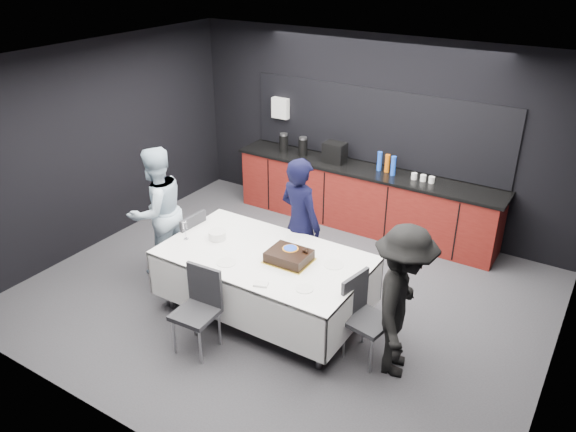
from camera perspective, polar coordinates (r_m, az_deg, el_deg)
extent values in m
plane|color=#3D3D42|center=(6.98, -0.44, -8.06)|extent=(6.00, 6.00, 0.00)
cube|color=white|center=(5.87, -0.54, 15.11)|extent=(6.00, 5.00, 0.04)
cube|color=black|center=(8.37, 8.88, 8.35)|extent=(6.00, 0.04, 2.80)
cube|color=black|center=(4.65, -17.49, -8.21)|extent=(6.00, 0.04, 2.80)
cube|color=black|center=(8.20, -18.56, 6.90)|extent=(0.04, 5.00, 2.80)
cube|color=black|center=(5.47, 27.10, -4.55)|extent=(0.04, 5.00, 2.80)
cube|color=#5D120E|center=(8.46, 7.60, 1.71)|extent=(4.00, 0.60, 0.90)
cube|color=black|center=(8.27, 7.79, 4.67)|extent=(4.10, 0.64, 0.04)
cube|color=black|center=(8.33, 8.87, 8.97)|extent=(4.00, 0.03, 1.10)
cube|color=white|center=(8.99, -0.73, 10.92)|extent=(0.28, 0.12, 0.32)
cylinder|color=black|center=(8.85, -0.43, 7.40)|extent=(0.14, 0.14, 0.26)
cylinder|color=black|center=(8.67, 1.53, 7.00)|extent=(0.14, 0.14, 0.26)
cube|color=black|center=(8.42, 4.77, 6.44)|extent=(0.32, 0.24, 0.30)
cylinder|color=blue|center=(8.19, 9.28, 5.53)|extent=(0.07, 0.07, 0.28)
cylinder|color=orange|center=(8.15, 10.05, 5.29)|extent=(0.07, 0.07, 0.26)
cylinder|color=blue|center=(8.04, 10.65, 5.03)|extent=(0.07, 0.07, 0.28)
cylinder|color=white|center=(8.00, 12.69, 3.97)|extent=(0.08, 0.08, 0.09)
cylinder|color=white|center=(7.96, 13.57, 3.77)|extent=(0.08, 0.08, 0.09)
cylinder|color=white|center=(7.93, 14.38, 3.58)|extent=(0.08, 0.08, 0.09)
cylinder|color=#99999E|center=(8.80, -0.44, 8.29)|extent=(0.12, 0.12, 0.03)
cylinder|color=#99999E|center=(8.63, 1.54, 7.91)|extent=(0.12, 0.12, 0.03)
cylinder|color=#99999E|center=(6.72, -11.91, -6.35)|extent=(0.06, 0.06, 0.75)
cylinder|color=#99999E|center=(7.36, -6.62, -2.87)|extent=(0.06, 0.06, 0.75)
cylinder|color=#99999E|center=(5.72, 3.22, -12.28)|extent=(0.06, 0.06, 0.75)
cylinder|color=#99999E|center=(6.45, 7.60, -7.49)|extent=(0.06, 0.06, 0.75)
cube|color=white|center=(6.29, -2.43, -4.08)|extent=(2.32, 1.32, 0.04)
cube|color=white|center=(6.00, -5.93, -8.92)|extent=(2.32, 0.02, 0.55)
cube|color=white|center=(6.90, 0.67, -3.66)|extent=(2.32, 0.02, 0.55)
cube|color=white|center=(7.06, -10.13, -3.35)|extent=(0.02, 1.32, 0.55)
cube|color=white|center=(5.96, 6.90, -9.25)|extent=(0.02, 1.32, 0.55)
cube|color=gold|center=(6.15, 0.10, -4.55)|extent=(0.49, 0.40, 0.01)
cube|color=black|center=(6.12, 0.10, -4.11)|extent=(0.45, 0.37, 0.10)
cube|color=black|center=(6.10, 0.10, -3.67)|extent=(0.45, 0.37, 0.01)
cylinder|color=orange|center=(6.14, 0.24, -3.32)|extent=(0.18, 0.18, 0.00)
cylinder|color=blue|center=(6.14, 0.24, -3.28)|extent=(0.15, 0.15, 0.01)
sphere|color=black|center=(6.09, 2.14, -3.44)|extent=(0.04, 0.04, 0.04)
sphere|color=black|center=(6.05, 2.11, -3.65)|extent=(0.04, 0.04, 0.04)
sphere|color=black|center=(6.07, 1.78, -3.55)|extent=(0.04, 0.04, 0.04)
cylinder|color=white|center=(6.62, -7.19, -1.94)|extent=(0.21, 0.21, 0.10)
cylinder|color=white|center=(6.15, -6.27, -4.73)|extent=(0.21, 0.21, 0.01)
cylinder|color=white|center=(6.10, 4.69, -4.95)|extent=(0.22, 0.22, 0.01)
cylinder|color=white|center=(5.69, 1.69, -7.41)|extent=(0.18, 0.18, 0.01)
cylinder|color=white|center=(6.60, 0.50, -2.26)|extent=(0.18, 0.18, 0.01)
cube|color=white|center=(5.75, -2.76, -6.94)|extent=(0.17, 0.13, 0.02)
cylinder|color=white|center=(6.70, -10.31, -2.28)|extent=(0.06, 0.06, 0.00)
cylinder|color=white|center=(6.67, -10.36, -1.81)|extent=(0.01, 0.01, 0.12)
cylinder|color=white|center=(6.62, -10.43, -0.98)|extent=(0.05, 0.05, 0.10)
cube|color=#29292D|center=(7.25, -10.47, -2.94)|extent=(0.44, 0.44, 0.05)
cube|color=#29292D|center=(7.01, -9.53, -1.61)|extent=(0.06, 0.42, 0.45)
cylinder|color=#99999E|center=(7.57, -10.35, -3.58)|extent=(0.03, 0.03, 0.44)
cylinder|color=#99999E|center=(7.38, -12.20, -4.64)|extent=(0.03, 0.03, 0.44)
cylinder|color=#99999E|center=(7.36, -8.46, -4.36)|extent=(0.03, 0.03, 0.44)
cylinder|color=#99999E|center=(7.16, -10.31, -5.48)|extent=(0.03, 0.03, 0.44)
cube|color=#29292D|center=(5.86, 8.17, -10.55)|extent=(0.49, 0.49, 0.05)
cube|color=#29292D|center=(5.81, 6.79, -7.84)|extent=(0.12, 0.42, 0.45)
cylinder|color=#99999E|center=(5.82, 8.42, -13.78)|extent=(0.03, 0.03, 0.44)
cylinder|color=#99999E|center=(6.05, 10.32, -12.17)|extent=(0.03, 0.03, 0.44)
cylinder|color=#99999E|center=(5.97, 5.70, -12.42)|extent=(0.03, 0.03, 0.44)
cylinder|color=#99999E|center=(6.19, 7.66, -10.92)|extent=(0.03, 0.03, 0.44)
cube|color=#29292D|center=(5.99, -9.39, -9.79)|extent=(0.44, 0.44, 0.05)
cube|color=#29292D|center=(5.97, -8.45, -6.93)|extent=(0.42, 0.06, 0.45)
cylinder|color=#99999E|center=(6.11, -11.51, -11.83)|extent=(0.03, 0.03, 0.44)
cylinder|color=#99999E|center=(5.93, -8.91, -12.91)|extent=(0.03, 0.03, 0.44)
cylinder|color=#99999E|center=(6.31, -9.53, -10.23)|extent=(0.03, 0.03, 0.44)
cylinder|color=#99999E|center=(6.14, -6.97, -11.21)|extent=(0.03, 0.03, 0.44)
imported|color=black|center=(6.81, 1.25, -0.75)|extent=(0.70, 0.55, 1.68)
imported|color=silver|center=(7.30, -13.15, 0.49)|extent=(0.77, 0.92, 1.69)
imported|color=black|center=(5.57, 11.50, -8.57)|extent=(0.84, 1.16, 1.62)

